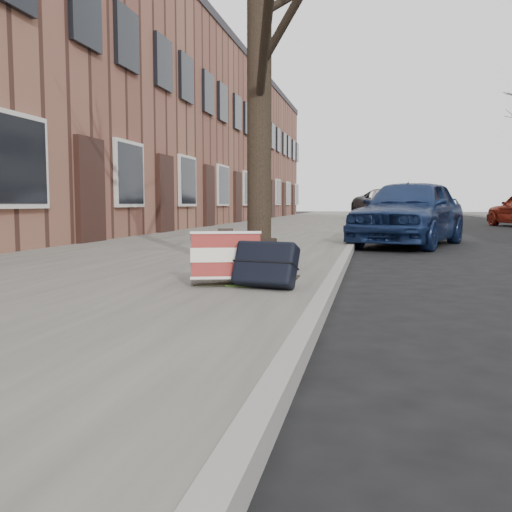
% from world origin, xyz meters
% --- Properties ---
extents(ground, '(120.00, 120.00, 0.00)m').
position_xyz_m(ground, '(0.00, 0.00, 0.00)').
color(ground, black).
rests_on(ground, ground).
extents(near_sidewalk, '(5.00, 70.00, 0.12)m').
position_xyz_m(near_sidewalk, '(-3.70, 15.00, 0.06)').
color(near_sidewalk, gray).
rests_on(near_sidewalk, ground).
extents(house_near, '(6.80, 40.00, 7.00)m').
position_xyz_m(house_near, '(-9.60, 16.00, 3.50)').
color(house_near, brown).
rests_on(house_near, ground).
extents(dirt_patch, '(0.85, 0.85, 0.02)m').
position_xyz_m(dirt_patch, '(-2.00, 1.20, 0.13)').
color(dirt_patch, black).
rests_on(dirt_patch, near_sidewalk).
extents(suitcase_red, '(0.69, 0.50, 0.48)m').
position_xyz_m(suitcase_red, '(-2.15, 0.88, 0.36)').
color(suitcase_red, maroon).
rests_on(suitcase_red, near_sidewalk).
extents(suitcase_navy, '(0.60, 0.43, 0.43)m').
position_xyz_m(suitcase_navy, '(-1.76, 0.75, 0.33)').
color(suitcase_navy, black).
rests_on(suitcase_navy, near_sidewalk).
extents(car_near_front, '(2.80, 4.34, 1.38)m').
position_xyz_m(car_near_front, '(-0.14, 7.93, 0.69)').
color(car_near_front, navy).
rests_on(car_near_front, ground).
extents(car_near_mid, '(1.68, 3.95, 1.27)m').
position_xyz_m(car_near_mid, '(-0.16, 13.90, 0.63)').
color(car_near_mid, '#A1A3A9').
rests_on(car_near_mid, ground).
extents(car_near_back, '(4.25, 6.26, 1.59)m').
position_xyz_m(car_near_back, '(-0.02, 23.96, 0.80)').
color(car_near_back, '#333337').
rests_on(car_near_back, ground).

